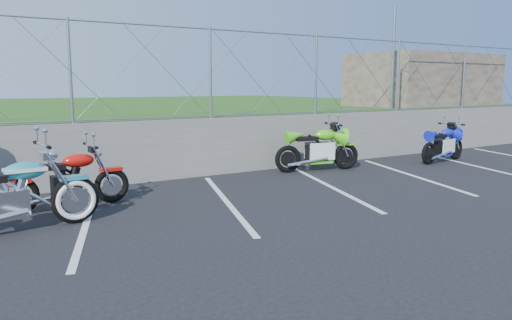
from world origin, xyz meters
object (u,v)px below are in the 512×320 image
sportbike_blue (444,146)px  cruiser_turquoise (12,198)px  sportbike_green (319,151)px  naked_orange (69,182)px

sportbike_blue → cruiser_turquoise: bearing=177.9°
cruiser_turquoise → sportbike_green: cruiser_turquoise is taller
sportbike_green → sportbike_blue: 3.78m
naked_orange → sportbike_blue: bearing=-2.0°
sportbike_blue → naked_orange: bearing=172.1°
cruiser_turquoise → sportbike_blue: cruiser_turquoise is taller
sportbike_green → sportbike_blue: (3.73, -0.66, -0.05)m
cruiser_turquoise → naked_orange: size_ratio=1.17×
cruiser_turquoise → sportbike_blue: (10.53, 1.05, -0.05)m
cruiser_turquoise → sportbike_blue: 10.58m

